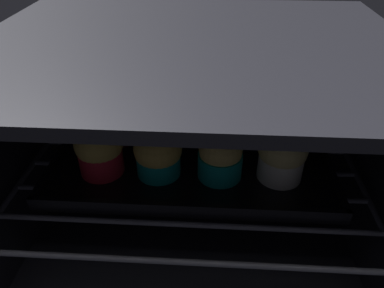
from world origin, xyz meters
The scene contains 11 objects.
oven_cavity centered at (0.00, 26.25, 17.00)cm, with size 59.00×47.00×37.00cm.
oven_rack centered at (0.00, 22.00, 13.60)cm, with size 54.80×42.00×0.80cm.
baking_tray centered at (0.00, 23.44, 14.68)cm, with size 44.84×26.53×2.20cm.
muffin_row0_col0 centered at (-13.84, 18.60, 19.55)cm, with size 7.43×7.43×9.47cm.
muffin_row0_col1 centered at (-4.90, 18.67, 19.04)cm, with size 7.42×7.42×8.35cm.
muffin_row0_col2 centered at (4.59, 18.58, 19.04)cm, with size 6.84×6.84×8.56cm.
muffin_row0_col3 centered at (13.79, 18.86, 19.62)cm, with size 7.44×7.44×9.11cm.
muffin_row1_col0 centered at (-13.86, 27.83, 18.90)cm, with size 6.84×6.84×8.45cm.
muffin_row1_col1 centered at (-4.19, 28.34, 19.20)cm, with size 6.84×6.84×8.78cm.
muffin_row1_col2 centered at (4.61, 28.35, 19.22)cm, with size 6.90×6.90×8.53cm.
muffin_row1_col3 centered at (13.62, 28.02, 18.93)cm, with size 7.26×7.26×8.20cm.
Camera 1 is at (3.08, -26.58, 51.31)cm, focal length 34.39 mm.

